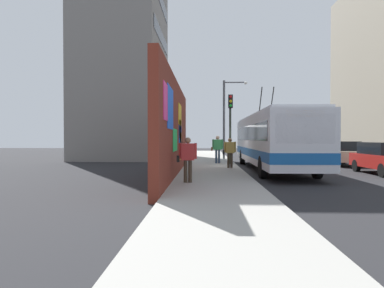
# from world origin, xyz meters

# --- Properties ---
(ground_plane) EXTENTS (80.00, 80.00, 0.00)m
(ground_plane) POSITION_xyz_m (0.00, 0.00, 0.00)
(ground_plane) COLOR #232326
(sidewalk_slab) EXTENTS (48.00, 3.20, 0.15)m
(sidewalk_slab) POSITION_xyz_m (0.00, 1.60, 0.07)
(sidewalk_slab) COLOR #9E9B93
(sidewalk_slab) RESTS_ON ground_plane
(graffiti_wall) EXTENTS (12.90, 0.32, 4.33)m
(graffiti_wall) POSITION_xyz_m (-4.56, 3.35, 2.17)
(graffiti_wall) COLOR maroon
(graffiti_wall) RESTS_ON ground_plane
(building_far_left) EXTENTS (10.57, 6.70, 20.72)m
(building_far_left) POSITION_xyz_m (10.19, 9.20, 10.36)
(building_far_left) COLOR gray
(building_far_left) RESTS_ON ground_plane
(city_bus) EXTENTS (12.67, 2.67, 4.86)m
(city_bus) POSITION_xyz_m (-0.87, -1.80, 1.72)
(city_bus) COLOR silver
(city_bus) RESTS_ON ground_plane
(parked_car_champagne) EXTENTS (4.53, 1.81, 1.58)m
(parked_car_champagne) POSITION_xyz_m (2.71, -7.00, 0.83)
(parked_car_champagne) COLOR #C6B793
(parked_car_champagne) RESTS_ON ground_plane
(pedestrian_at_curb) EXTENTS (0.22, 0.74, 1.65)m
(pedestrian_at_curb) POSITION_xyz_m (-1.36, 0.59, 1.11)
(pedestrian_at_curb) COLOR #3F3326
(pedestrian_at_curb) RESTS_ON sidewalk_slab
(pedestrian_midblock) EXTENTS (0.24, 0.78, 1.79)m
(pedestrian_midblock) POSITION_xyz_m (2.06, 1.14, 1.21)
(pedestrian_midblock) COLOR #2D3F59
(pedestrian_midblock) RESTS_ON sidewalk_slab
(pedestrian_near_wall) EXTENTS (0.22, 0.75, 1.67)m
(pedestrian_near_wall) POSITION_xyz_m (-7.58, 2.60, 1.13)
(pedestrian_near_wall) COLOR #3F3326
(pedestrian_near_wall) RESTS_ON sidewalk_slab
(traffic_light) EXTENTS (0.49, 0.28, 4.40)m
(traffic_light) POSITION_xyz_m (1.47, 0.35, 3.10)
(traffic_light) COLOR #2D382D
(traffic_light) RESTS_ON sidewalk_slab
(street_lamp) EXTENTS (0.44, 1.94, 6.19)m
(street_lamp) POSITION_xyz_m (6.82, 0.22, 3.75)
(street_lamp) COLOR #4C4C51
(street_lamp) RESTS_ON sidewalk_slab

